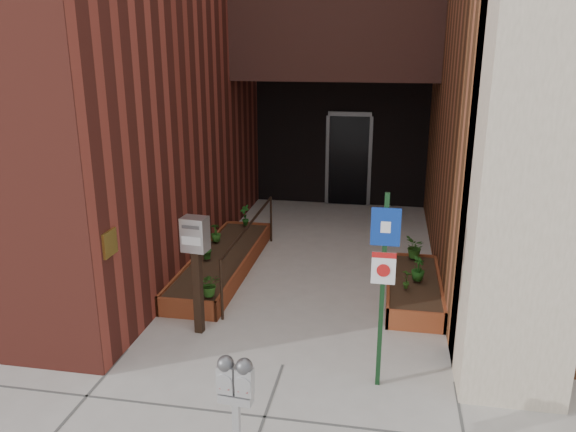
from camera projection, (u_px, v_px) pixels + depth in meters
The scene contains 14 objects.
ground at pixel (283, 365), 6.75m from camera, with size 80.00×80.00×0.00m, color #9E9991.
planter_left at pixel (223, 263), 9.51m from camera, with size 0.90×3.60×0.30m.
planter_right at pixel (413, 289), 8.50m from camera, with size 0.80×2.20×0.30m.
handrail at pixel (250, 232), 9.20m from camera, with size 0.04×3.34×0.90m.
parking_meter at pixel (236, 390), 4.51m from camera, with size 0.30×0.15×1.33m.
sign_post at pixel (383, 272), 5.95m from camera, with size 0.31×0.07×2.25m.
payment_dropbox at pixel (196, 251), 7.19m from camera, with size 0.34×0.27×1.61m.
shrub_left_a at pixel (210, 284), 7.85m from camera, with size 0.31×0.31×0.34m, color #255418.
shrub_left_b at pixel (207, 248), 9.22m from camera, with size 0.20×0.20×0.36m, color #1E5418.
shrub_left_c at pixel (216, 232), 10.03m from camera, with size 0.19×0.19×0.33m, color #255919.
shrub_left_d at pixel (245, 215), 10.91m from camera, with size 0.21×0.21×0.41m, color #195217.
shrub_right_a at pixel (418, 269), 8.38m from camera, with size 0.20×0.20×0.36m, color #1B5017.
shrub_right_b at pixel (407, 279), 8.09m from camera, with size 0.16×0.16×0.29m, color #295719.
shrub_right_c at pixel (415, 247), 9.24m from camera, with size 0.34×0.34×0.37m, color #245618.
Camera 1 is at (1.12, -5.81, 3.71)m, focal length 35.00 mm.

